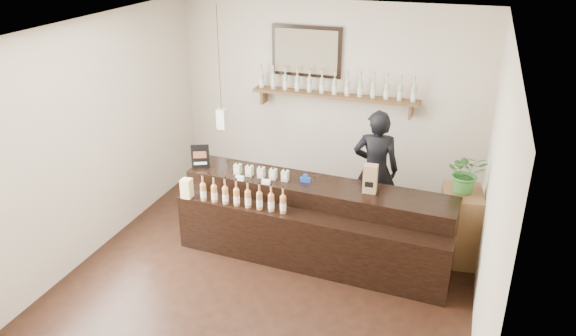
# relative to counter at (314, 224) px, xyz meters

# --- Properties ---
(ground) EXTENTS (5.00, 5.00, 0.00)m
(ground) POSITION_rel_counter_xyz_m (-0.34, -0.58, -0.43)
(ground) COLOR black
(ground) RESTS_ON ground
(room_shell) EXTENTS (5.00, 5.00, 5.00)m
(room_shell) POSITION_rel_counter_xyz_m (-0.34, -0.58, 1.27)
(room_shell) COLOR beige
(room_shell) RESTS_ON ground
(back_wall_decor) EXTENTS (2.66, 0.96, 1.69)m
(back_wall_decor) POSITION_rel_counter_xyz_m (-0.48, 1.80, 1.32)
(back_wall_decor) COLOR brown
(back_wall_decor) RESTS_ON ground
(counter) EXTENTS (3.30, 1.07, 1.07)m
(counter) POSITION_rel_counter_xyz_m (0.00, 0.00, 0.00)
(counter) COLOR black
(counter) RESTS_ON ground
(promo_sign) EXTENTS (0.21, 0.11, 0.31)m
(promo_sign) POSITION_rel_counter_xyz_m (-1.51, 0.09, 0.64)
(promo_sign) COLOR black
(promo_sign) RESTS_ON counter
(paper_bag) EXTENTS (0.16, 0.12, 0.34)m
(paper_bag) POSITION_rel_counter_xyz_m (0.63, 0.09, 0.65)
(paper_bag) COLOR #896242
(paper_bag) RESTS_ON counter
(tape_dispenser) EXTENTS (0.12, 0.06, 0.10)m
(tape_dispenser) POSITION_rel_counter_xyz_m (-0.15, 0.11, 0.52)
(tape_dispenser) COLOR #1739A4
(tape_dispenser) RESTS_ON counter
(side_cabinet) EXTENTS (0.52, 0.66, 0.89)m
(side_cabinet) POSITION_rel_counter_xyz_m (1.66, 0.49, 0.02)
(side_cabinet) COLOR brown
(side_cabinet) RESTS_ON ground
(potted_plant) EXTENTS (0.50, 0.45, 0.48)m
(potted_plant) POSITION_rel_counter_xyz_m (1.66, 0.49, 0.70)
(potted_plant) COLOR #336D2B
(potted_plant) RESTS_ON side_cabinet
(shopkeeper) EXTENTS (0.71, 0.51, 1.83)m
(shopkeeper) POSITION_rel_counter_xyz_m (0.55, 0.97, 0.49)
(shopkeeper) COLOR black
(shopkeeper) RESTS_ON ground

